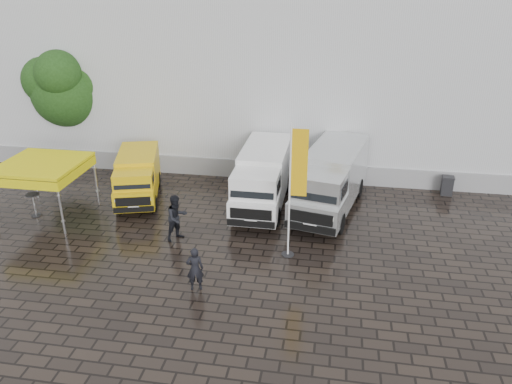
{
  "coord_description": "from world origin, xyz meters",
  "views": [
    {
      "loc": [
        2.1,
        -16.75,
        10.29
      ],
      "look_at": [
        -1.1,
        2.2,
        1.76
      ],
      "focal_mm": 35.0,
      "sensor_mm": 36.0,
      "label": 1
    }
  ],
  "objects_px": {
    "cocktail_table": "(34,205)",
    "wheelie_bin": "(447,185)",
    "van_white": "(263,179)",
    "canopy_tent": "(41,166)",
    "person_tent": "(177,218)",
    "flagpole": "(295,184)",
    "van_silver": "(331,181)",
    "person_front": "(195,269)",
    "van_yellow": "(138,178)"
  },
  "relations": [
    {
      "from": "person_front",
      "to": "canopy_tent",
      "type": "bearing_deg",
      "value": -44.69
    },
    {
      "from": "canopy_tent",
      "to": "cocktail_table",
      "type": "relative_size",
      "value": 3.16
    },
    {
      "from": "canopy_tent",
      "to": "person_tent",
      "type": "height_order",
      "value": "canopy_tent"
    },
    {
      "from": "van_white",
      "to": "person_front",
      "type": "relative_size",
      "value": 3.75
    },
    {
      "from": "van_white",
      "to": "cocktail_table",
      "type": "distance_m",
      "value": 10.51
    },
    {
      "from": "van_silver",
      "to": "cocktail_table",
      "type": "height_order",
      "value": "van_silver"
    },
    {
      "from": "van_yellow",
      "to": "person_front",
      "type": "relative_size",
      "value": 2.86
    },
    {
      "from": "van_silver",
      "to": "person_front",
      "type": "bearing_deg",
      "value": -109.2
    },
    {
      "from": "person_tent",
      "to": "cocktail_table",
      "type": "bearing_deg",
      "value": 120.81
    },
    {
      "from": "van_silver",
      "to": "wheelie_bin",
      "type": "height_order",
      "value": "van_silver"
    },
    {
      "from": "cocktail_table",
      "to": "wheelie_bin",
      "type": "relative_size",
      "value": 1.13
    },
    {
      "from": "van_white",
      "to": "flagpole",
      "type": "distance_m",
      "value": 5.02
    },
    {
      "from": "cocktail_table",
      "to": "van_yellow",
      "type": "bearing_deg",
      "value": 33.18
    },
    {
      "from": "van_yellow",
      "to": "wheelie_bin",
      "type": "xyz_separation_m",
      "value": [
        15.02,
        3.04,
        -0.61
      ]
    },
    {
      "from": "cocktail_table",
      "to": "person_tent",
      "type": "distance_m",
      "value": 7.18
    },
    {
      "from": "van_yellow",
      "to": "wheelie_bin",
      "type": "bearing_deg",
      "value": -4.96
    },
    {
      "from": "van_yellow",
      "to": "canopy_tent",
      "type": "xyz_separation_m",
      "value": [
        -3.4,
        -2.41,
        1.32
      ]
    },
    {
      "from": "wheelie_bin",
      "to": "person_front",
      "type": "height_order",
      "value": "person_front"
    },
    {
      "from": "van_yellow",
      "to": "cocktail_table",
      "type": "xyz_separation_m",
      "value": [
        -3.98,
        -2.6,
        -0.55
      ]
    },
    {
      "from": "van_yellow",
      "to": "flagpole",
      "type": "relative_size",
      "value": 0.88
    },
    {
      "from": "canopy_tent",
      "to": "flagpole",
      "type": "xyz_separation_m",
      "value": [
        11.39,
        -1.7,
        0.64
      ]
    },
    {
      "from": "van_yellow",
      "to": "flagpole",
      "type": "bearing_deg",
      "value": -43.65
    },
    {
      "from": "cocktail_table",
      "to": "person_front",
      "type": "relative_size",
      "value": 0.65
    },
    {
      "from": "flagpole",
      "to": "wheelie_bin",
      "type": "height_order",
      "value": "flagpole"
    },
    {
      "from": "cocktail_table",
      "to": "flagpole",
      "type": "bearing_deg",
      "value": -7.19
    },
    {
      "from": "person_front",
      "to": "van_yellow",
      "type": "bearing_deg",
      "value": -70.97
    },
    {
      "from": "van_yellow",
      "to": "person_tent",
      "type": "relative_size",
      "value": 2.4
    },
    {
      "from": "person_tent",
      "to": "flagpole",
      "type": "bearing_deg",
      "value": -57.6
    },
    {
      "from": "van_silver",
      "to": "person_front",
      "type": "height_order",
      "value": "van_silver"
    },
    {
      "from": "flagpole",
      "to": "person_tent",
      "type": "relative_size",
      "value": 2.74
    },
    {
      "from": "canopy_tent",
      "to": "person_tent",
      "type": "bearing_deg",
      "value": -10.14
    },
    {
      "from": "person_tent",
      "to": "van_white",
      "type": "bearing_deg",
      "value": 0.5
    },
    {
      "from": "van_white",
      "to": "flagpole",
      "type": "xyz_separation_m",
      "value": [
        1.88,
        -4.34,
        1.7
      ]
    },
    {
      "from": "van_white",
      "to": "van_silver",
      "type": "relative_size",
      "value": 0.94
    },
    {
      "from": "cocktail_table",
      "to": "person_tent",
      "type": "xyz_separation_m",
      "value": [
        7.1,
        -0.98,
        0.45
      ]
    },
    {
      "from": "canopy_tent",
      "to": "cocktail_table",
      "type": "xyz_separation_m",
      "value": [
        -0.58,
        -0.19,
        -1.87
      ]
    },
    {
      "from": "flagpole",
      "to": "cocktail_table",
      "type": "distance_m",
      "value": 12.32
    },
    {
      "from": "van_yellow",
      "to": "cocktail_table",
      "type": "distance_m",
      "value": 4.79
    },
    {
      "from": "van_white",
      "to": "cocktail_table",
      "type": "relative_size",
      "value": 5.74
    },
    {
      "from": "van_white",
      "to": "canopy_tent",
      "type": "xyz_separation_m",
      "value": [
        -9.51,
        -2.64,
        1.07
      ]
    },
    {
      "from": "flagpole",
      "to": "van_yellow",
      "type": "bearing_deg",
      "value": 152.75
    },
    {
      "from": "flagpole",
      "to": "person_front",
      "type": "bearing_deg",
      "value": -137.72
    },
    {
      "from": "van_silver",
      "to": "cocktail_table",
      "type": "bearing_deg",
      "value": -155.54
    },
    {
      "from": "van_yellow",
      "to": "person_front",
      "type": "xyz_separation_m",
      "value": [
        4.85,
        -6.96,
        -0.27
      ]
    },
    {
      "from": "person_tent",
      "to": "van_silver",
      "type": "bearing_deg",
      "value": -19.11
    },
    {
      "from": "cocktail_table",
      "to": "wheelie_bin",
      "type": "bearing_deg",
      "value": 16.54
    },
    {
      "from": "flagpole",
      "to": "person_front",
      "type": "xyz_separation_m",
      "value": [
        -3.13,
        -2.85,
        -2.22
      ]
    },
    {
      "from": "wheelie_bin",
      "to": "person_tent",
      "type": "distance_m",
      "value": 13.62
    },
    {
      "from": "van_silver",
      "to": "canopy_tent",
      "type": "relative_size",
      "value": 1.93
    },
    {
      "from": "van_white",
      "to": "person_tent",
      "type": "xyz_separation_m",
      "value": [
        -2.99,
        -3.81,
        -0.36
      ]
    }
  ]
}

